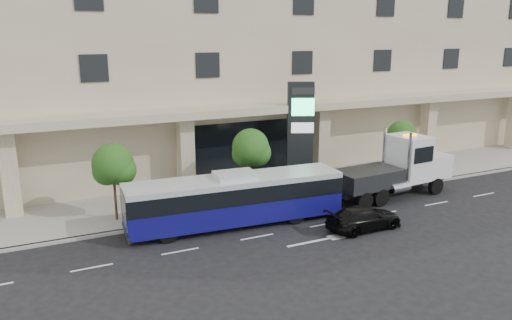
% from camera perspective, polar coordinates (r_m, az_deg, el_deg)
% --- Properties ---
extents(ground, '(120.00, 120.00, 0.00)m').
position_cam_1_polar(ground, '(28.40, 6.15, -6.33)').
color(ground, black).
rests_on(ground, ground).
extents(sidewalk, '(120.00, 6.00, 0.15)m').
position_cam_1_polar(sidewalk, '(32.50, 1.57, -3.45)').
color(sidewalk, gray).
rests_on(sidewalk, ground).
extents(curb, '(120.00, 0.30, 0.15)m').
position_cam_1_polar(curb, '(30.00, 4.16, -5.01)').
color(curb, gray).
rests_on(curb, ground).
extents(convention_center, '(60.00, 17.60, 20.00)m').
position_cam_1_polar(convention_center, '(40.55, -5.21, 14.18)').
color(convention_center, tan).
rests_on(convention_center, ground).
extents(tree_left, '(2.27, 2.20, 4.22)m').
position_cam_1_polar(tree_left, '(27.38, -15.96, -0.76)').
color(tree_left, '#422B19').
rests_on(tree_left, sidewalk).
extents(tree_mid, '(2.28, 2.20, 4.38)m').
position_cam_1_polar(tree_mid, '(29.61, -0.57, 1.19)').
color(tree_mid, '#422B19').
rests_on(tree_mid, sidewalk).
extents(tree_right, '(2.10, 2.00, 4.04)m').
position_cam_1_polar(tree_right, '(35.91, 16.35, 2.55)').
color(tree_right, '#422B19').
rests_on(tree_right, sidewalk).
extents(city_bus, '(11.69, 3.22, 2.93)m').
position_cam_1_polar(city_bus, '(26.42, -2.38, -4.42)').
color(city_bus, black).
rests_on(city_bus, ground).
extents(tow_truck, '(9.41, 2.87, 4.27)m').
position_cam_1_polar(tow_truck, '(32.39, 15.91, -0.97)').
color(tow_truck, '#2D3033').
rests_on(tow_truck, ground).
extents(black_sedan, '(4.26, 1.83, 1.22)m').
position_cam_1_polar(black_sedan, '(26.75, 12.25, -6.50)').
color(black_sedan, black).
rests_on(black_sedan, ground).
extents(signage_pylon, '(1.78, 1.24, 6.80)m').
position_cam_1_polar(signage_pylon, '(33.02, 5.05, 3.08)').
color(signage_pylon, black).
rests_on(signage_pylon, sidewalk).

